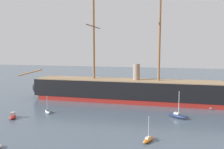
{
  "coord_description": "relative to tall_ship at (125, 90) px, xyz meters",
  "views": [
    {
      "loc": [
        20.1,
        -19.99,
        17.29
      ],
      "look_at": [
        4.57,
        40.01,
        10.43
      ],
      "focal_mm": 36.53,
      "sensor_mm": 36.0,
      "label": 1
    }
  ],
  "objects": [
    {
      "name": "sailboat_alongside_bow",
      "position": [
        -17.78,
        -19.08,
        -3.44
      ],
      "size": [
        3.19,
        3.44,
        4.7
      ],
      "color": "silver",
      "rests_on": "ground"
    },
    {
      "name": "dinghy_far_right",
      "position": [
        26.55,
        -3.07,
        -3.5
      ],
      "size": [
        2.56,
        3.01,
        0.66
      ],
      "color": "gray",
      "rests_on": "ground"
    },
    {
      "name": "motorboat_mid_left",
      "position": [
        -23.7,
        -25.71,
        -3.29
      ],
      "size": [
        3.01,
        3.98,
        1.55
      ],
      "color": "#B22D28",
      "rests_on": "ground"
    },
    {
      "name": "sailboat_alongside_stern",
      "position": [
        16.51,
        -14.81,
        -3.26
      ],
      "size": [
        5.23,
        4.39,
        6.9
      ],
      "color": "#1E284C",
      "rests_on": "ground"
    },
    {
      "name": "motorboat_far_left",
      "position": [
        -31.13,
        0.96,
        -3.39
      ],
      "size": [
        3.19,
        1.66,
        1.28
      ],
      "color": "#7FB2D6",
      "rests_on": "ground"
    },
    {
      "name": "tall_ship",
      "position": [
        0.0,
        0.0,
        0.0
      ],
      "size": [
        74.35,
        15.22,
        35.77
      ],
      "color": "maroon",
      "rests_on": "ground"
    },
    {
      "name": "dinghy_distant_centre",
      "position": [
        -1.49,
        11.38,
        -3.62
      ],
      "size": [
        1.34,
        2.01,
        0.44
      ],
      "color": "#7FB2D6",
      "rests_on": "ground"
    },
    {
      "name": "sailboat_mid_right",
      "position": [
        10.73,
        -31.73,
        -3.42
      ],
      "size": [
        2.29,
        3.94,
        4.91
      ],
      "color": "orange",
      "rests_on": "ground"
    }
  ]
}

